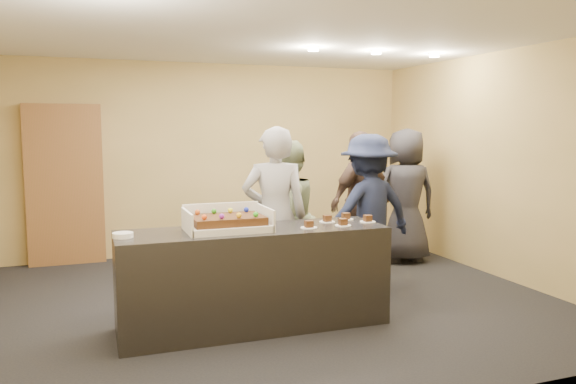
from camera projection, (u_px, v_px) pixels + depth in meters
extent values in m
plane|color=black|center=(260.00, 300.00, 5.86)|extent=(6.00, 6.00, 0.00)
plane|color=silver|center=(258.00, 36.00, 5.55)|extent=(6.00, 6.00, 0.00)
cube|color=#9C884B|center=(208.00, 159.00, 8.04)|extent=(6.00, 0.04, 2.70)
cube|color=#9C884B|center=(381.00, 203.00, 3.37)|extent=(6.00, 0.04, 2.70)
cube|color=#9C884B|center=(498.00, 165.00, 6.73)|extent=(0.04, 5.00, 2.70)
cube|color=black|center=(254.00, 278.00, 5.06)|extent=(2.41, 0.73, 0.90)
cube|color=brown|center=(65.00, 185.00, 7.34)|extent=(0.96, 0.15, 2.10)
cube|color=white|center=(228.00, 227.00, 4.92)|extent=(0.71, 0.49, 0.06)
cube|color=white|center=(187.00, 222.00, 4.79)|extent=(0.02, 0.49, 0.19)
cube|color=white|center=(266.00, 217.00, 5.03)|extent=(0.02, 0.49, 0.19)
cube|color=white|center=(221.00, 214.00, 5.14)|extent=(0.71, 0.02, 0.21)
cube|color=#361E0C|center=(227.00, 220.00, 4.91)|extent=(0.62, 0.43, 0.07)
sphere|color=#C55217|center=(197.00, 212.00, 4.97)|extent=(0.05, 0.05, 0.05)
sphere|color=#2F8C17|center=(214.00, 211.00, 5.02)|extent=(0.05, 0.05, 0.05)
sphere|color=yellow|center=(230.00, 210.00, 5.07)|extent=(0.05, 0.05, 0.05)
sphere|color=#1728C6|center=(246.00, 210.00, 5.12)|extent=(0.05, 0.05, 0.05)
sphere|color=#DE4912|center=(204.00, 217.00, 4.69)|extent=(0.05, 0.05, 0.05)
sphere|color=purple|center=(222.00, 216.00, 4.74)|extent=(0.05, 0.05, 0.05)
sphere|color=gold|center=(239.00, 215.00, 4.79)|extent=(0.05, 0.05, 0.05)
sphere|color=green|center=(256.00, 214.00, 4.84)|extent=(0.05, 0.05, 0.05)
cylinder|color=white|center=(123.00, 235.00, 4.60)|extent=(0.17, 0.17, 0.04)
cylinder|color=white|center=(309.00, 228.00, 5.04)|extent=(0.15, 0.15, 0.01)
cube|color=#361E0C|center=(309.00, 224.00, 5.03)|extent=(0.07, 0.06, 0.06)
cylinder|color=white|center=(327.00, 222.00, 5.35)|extent=(0.15, 0.15, 0.01)
cube|color=#361E0C|center=(327.00, 218.00, 5.35)|extent=(0.07, 0.06, 0.06)
cylinder|color=white|center=(343.00, 226.00, 5.15)|extent=(0.15, 0.15, 0.01)
cube|color=#361E0C|center=(343.00, 222.00, 5.15)|extent=(0.07, 0.06, 0.06)
cylinder|color=white|center=(346.00, 219.00, 5.49)|extent=(0.15, 0.15, 0.01)
cube|color=#361E0C|center=(346.00, 216.00, 5.49)|extent=(0.07, 0.06, 0.06)
cylinder|color=white|center=(368.00, 222.00, 5.35)|extent=(0.15, 0.15, 0.01)
cube|color=#361E0C|center=(368.00, 218.00, 5.35)|extent=(0.07, 0.06, 0.06)
imported|color=#9B9BA0|center=(275.00, 217.00, 5.66)|extent=(0.75, 0.59, 1.81)
imported|color=gray|center=(286.00, 217.00, 6.10)|extent=(1.02, 0.96, 1.66)
imported|color=#181E39|center=(368.00, 211.00, 6.33)|extent=(1.18, 0.76, 1.73)
imported|color=#4F392F|center=(361.00, 202.00, 6.93)|extent=(1.12, 0.78, 1.76)
imported|color=#27272C|center=(405.00, 196.00, 7.48)|extent=(0.93, 0.67, 1.79)
cylinder|color=#FFEAC6|center=(313.00, 49.00, 6.29)|extent=(0.12, 0.12, 0.03)
cylinder|color=#FFEAC6|center=(376.00, 53.00, 6.57)|extent=(0.12, 0.12, 0.03)
cylinder|color=#FFEAC6|center=(434.00, 56.00, 6.84)|extent=(0.12, 0.12, 0.03)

